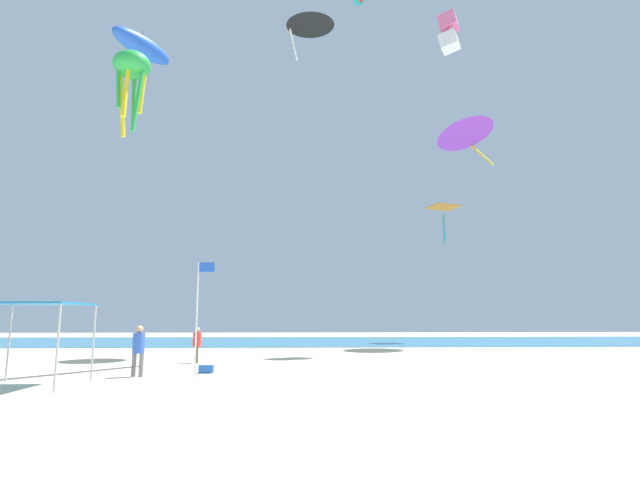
# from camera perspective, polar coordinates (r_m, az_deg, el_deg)

# --- Properties ---
(ground) EXTENTS (110.00, 110.00, 0.10)m
(ground) POSITION_cam_1_polar(r_m,az_deg,el_deg) (18.62, -1.79, -15.74)
(ground) COLOR beige
(ocean_strip) EXTENTS (110.00, 19.69, 0.03)m
(ocean_strip) POSITION_cam_1_polar(r_m,az_deg,el_deg) (46.58, -2.11, -11.56)
(ocean_strip) COLOR teal
(ocean_strip) RESTS_ON ground
(canopy_tent) EXTENTS (2.93, 2.66, 2.64)m
(canopy_tent) POSITION_cam_1_polar(r_m,az_deg,el_deg) (18.64, -30.00, -6.75)
(canopy_tent) COLOR #B2B2B7
(canopy_tent) RESTS_ON ground
(person_near_tent) EXTENTS (0.40, 0.45, 1.70)m
(person_near_tent) POSITION_cam_1_polar(r_m,az_deg,el_deg) (25.18, -13.96, -11.31)
(person_near_tent) COLOR brown
(person_near_tent) RESTS_ON ground
(person_leftmost) EXTENTS (0.48, 0.44, 1.87)m
(person_leftmost) POSITION_cam_1_polar(r_m,az_deg,el_deg) (20.05, -20.15, -11.43)
(person_leftmost) COLOR slate
(person_leftmost) RESTS_ON ground
(banner_flag) EXTENTS (0.61, 0.06, 4.15)m
(banner_flag) POSITION_cam_1_polar(r_m,az_deg,el_deg) (18.43, -13.79, -7.73)
(banner_flag) COLOR silver
(banner_flag) RESTS_ON ground
(cooler_box) EXTENTS (0.57, 0.37, 0.35)m
(cooler_box) POSITION_cam_1_polar(r_m,az_deg,el_deg) (20.68, -12.95, -14.21)
(cooler_box) COLOR blue
(cooler_box) RESTS_ON ground
(kite_delta_purple) EXTENTS (6.41, 6.41, 4.01)m
(kite_delta_purple) POSITION_cam_1_polar(r_m,az_deg,el_deg) (42.74, 16.20, 12.04)
(kite_delta_purple) COLOR purple
(kite_box_pink) EXTENTS (1.84, 1.77, 2.82)m
(kite_box_pink) POSITION_cam_1_polar(r_m,az_deg,el_deg) (39.88, 14.60, 22.11)
(kite_box_pink) COLOR pink
(kite_diamond_orange) EXTENTS (3.03, 3.03, 3.46)m
(kite_diamond_orange) POSITION_cam_1_polar(r_m,az_deg,el_deg) (47.71, 14.01, 3.49)
(kite_diamond_orange) COLOR orange
(kite_inflatable_blue) EXTENTS (3.58, 4.76, 1.69)m
(kite_inflatable_blue) POSITION_cam_1_polar(r_m,az_deg,el_deg) (37.08, -19.79, 20.26)
(kite_inflatable_blue) COLOR blue
(kite_octopus_green) EXTENTS (2.70, 2.70, 4.70)m
(kite_octopus_green) POSITION_cam_1_polar(r_m,az_deg,el_deg) (30.34, -20.85, 17.91)
(kite_octopus_green) COLOR green
(kite_delta_black) EXTENTS (4.63, 4.64, 2.64)m
(kite_delta_black) POSITION_cam_1_polar(r_m,az_deg,el_deg) (37.48, -1.15, 23.84)
(kite_delta_black) COLOR black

